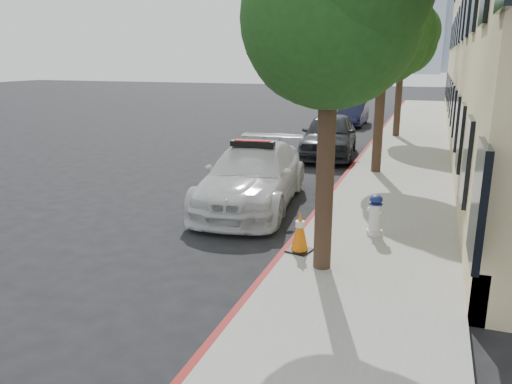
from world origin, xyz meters
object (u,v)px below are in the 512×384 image
at_px(fire_hydrant, 375,215).
at_px(traffic_cone, 300,232).
at_px(parked_car_far, 353,114).
at_px(police_car, 253,176).
at_px(parked_car_mid, 329,135).

relative_size(fire_hydrant, traffic_cone, 1.07).
xyz_separation_m(parked_car_far, traffic_cone, (2.12, -19.56, -0.10)).
height_order(police_car, parked_car_mid, police_car).
distance_m(parked_car_far, fire_hydrant, 18.46).
relative_size(parked_car_mid, fire_hydrant, 5.72).
bearing_deg(police_car, parked_car_mid, 79.65).
bearing_deg(fire_hydrant, parked_car_far, 125.34).
relative_size(parked_car_mid, traffic_cone, 6.12).
bearing_deg(parked_car_mid, traffic_cone, -88.06).
relative_size(police_car, parked_car_mid, 1.14).
relative_size(police_car, fire_hydrant, 6.51).
xyz_separation_m(police_car, parked_car_mid, (0.50, 7.17, 0.05)).
bearing_deg(fire_hydrant, police_car, 178.22).
bearing_deg(parked_car_far, police_car, -90.47).
bearing_deg(parked_car_mid, fire_hydrant, -79.29).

